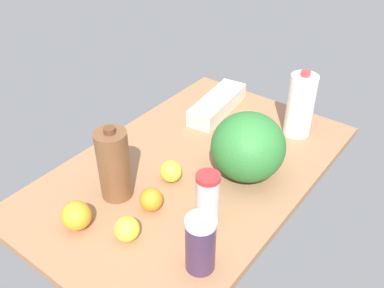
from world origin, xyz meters
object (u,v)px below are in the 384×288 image
Objects in this scene: chocolate_milk_jug at (114,165)px; lemon_near_front at (127,229)px; orange_by_jug at (76,216)px; watermelon at (248,147)px; orange_far_back at (151,199)px; milk_jug at (300,105)px; egg_carton at (217,104)px; lemon_beside_bowl at (171,171)px; tumbler_cup at (208,199)px; shaker_bottle at (200,244)px.

lemon_near_front is (-11.77, -16.10, -8.39)cm from chocolate_milk_jug.
chocolate_milk_jug is 19.08cm from orange_by_jug.
orange_far_back is at bearing 155.71° from watermelon.
milk_jug reaches higher than orange_by_jug.
chocolate_milk_jug is 63.65cm from egg_carton.
milk_jug reaches higher than lemon_beside_bowl.
egg_carton is at bearing 3.46° from orange_by_jug.
lemon_near_front is (-45.76, 11.91, -7.92)cm from watermelon.
milk_jug is at bearing -24.00° from chocolate_milk_jug.
watermelon is at bearing -14.59° from lemon_near_front.
chocolate_milk_jug is 2.87× the size of orange_by_jug.
milk_jug is (60.37, -0.09, 3.61)cm from tumbler_cup.
orange_far_back is (1.60, -13.40, -8.38)cm from chocolate_milk_jug.
tumbler_cup is 18.72cm from orange_far_back.
orange_by_jug is at bearing 152.41° from watermelon.
orange_by_jug is at bearing 176.59° from egg_carton.
orange_by_jug is at bearing 105.35° from shaker_bottle.
egg_carton is 4.60× the size of lemon_near_front.
milk_jug is at bearing -3.94° from watermelon.
chocolate_milk_jug is (-7.82, 30.27, 3.22)cm from tumbler_cup.
watermelon is (-34.20, 2.35, -0.87)cm from milk_jug.
lemon_beside_bowl is (-18.05, 18.49, -7.83)cm from watermelon.
lemon_beside_bowl is at bearing 158.26° from milk_jug.
egg_carton is 63.70cm from orange_far_back.
chocolate_milk_jug reaches higher than tumbler_cup.
milk_jug reaches higher than shaker_bottle.
tumbler_cup reaches higher than orange_by_jug.
shaker_bottle is at bearing -128.38° from lemon_beside_bowl.
watermelon is (26.17, 2.26, 2.74)cm from tumbler_cup.
orange_by_jug is at bearing 147.23° from orange_far_back.
egg_carton is at bearing 31.68° from tumbler_cup.
watermelon is 47.94cm from lemon_near_front.
tumbler_cup reaches higher than lemon_near_front.
tumbler_cup is 65.01cm from egg_carton.
lemon_beside_bowl is at bearing 15.11° from orange_far_back.
egg_carton is 3.78× the size of orange_by_jug.
lemon_beside_bowl is at bearing -30.87° from chocolate_milk_jug.
watermelon is 3.31× the size of lemon_beside_bowl.
tumbler_cup reaches higher than orange_far_back.
lemon_beside_bowl is at bearing 51.62° from shaker_bottle.
lemon_beside_bowl is at bearing -14.12° from orange_by_jug.
tumbler_cup is at bearing -155.19° from egg_carton.
chocolate_milk_jug is at bearing 3.67° from orange_by_jug.
shaker_bottle is 2.36× the size of lemon_near_front.
lemon_near_front is at bearing -126.16° from chocolate_milk_jug.
lemon_near_front reaches higher than egg_carton.
egg_carton is 48.85cm from lemon_beside_bowl.
watermelon is 3.37× the size of orange_far_back.
lemon_beside_bowl is (33.41, -8.41, -0.71)cm from orange_by_jug.
orange_by_jug is (-85.66, 29.25, -7.99)cm from milk_jug.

